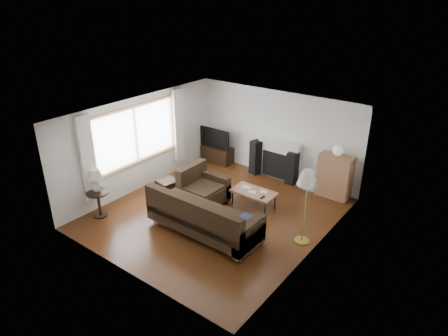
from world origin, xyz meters
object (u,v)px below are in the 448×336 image
Objects in this scene: floor_lamp at (305,207)px; side_table at (99,204)px; sectional_sofa at (204,215)px; coffee_table at (253,199)px; tv_stand at (217,154)px; bookshelf at (335,176)px.

side_table is (-4.33, -1.96, -0.51)m from floor_lamp.
floor_lamp reaches higher than sectional_sofa.
sectional_sofa is at bearing -98.62° from coffee_table.
bookshelf is (3.80, 0.02, 0.33)m from tv_stand.
tv_stand is at bearing -179.63° from bookshelf.
side_table is at bearing -136.16° from coffee_table.
sectional_sofa is (-1.60, -3.33, -0.12)m from bookshelf.
bookshelf is 2.36m from floor_lamp.
coffee_table is 1.69× the size of side_table.
bookshelf is 0.41× the size of sectional_sofa.
bookshelf is at bearing 0.37° from tv_stand.
tv_stand is at bearing 145.42° from coffee_table.
bookshelf is at bearing 97.45° from floor_lamp.
sectional_sofa reaches higher than tv_stand.
sectional_sofa is at bearing 21.48° from side_table.
side_table is (-2.43, -0.96, -0.13)m from sectional_sofa.
coffee_table is at bearing 81.61° from sectional_sofa.
bookshelf is at bearing 51.09° from coffee_table.
floor_lamp reaches higher than tv_stand.
bookshelf is at bearing 46.74° from side_table.
floor_lamp is (4.11, -2.30, 0.59)m from tv_stand.
floor_lamp is at bearing -29.24° from tv_stand.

